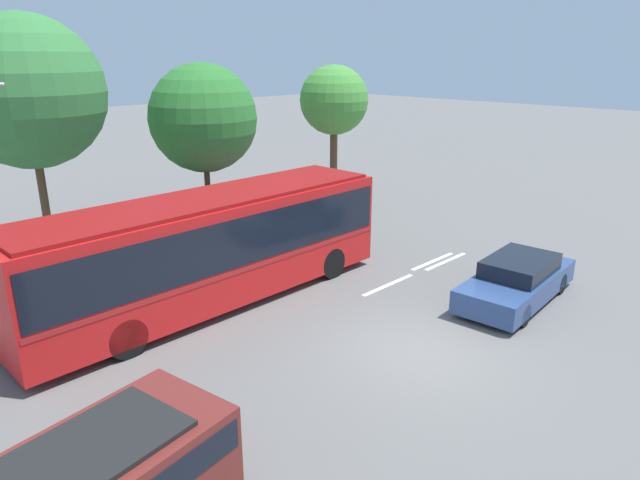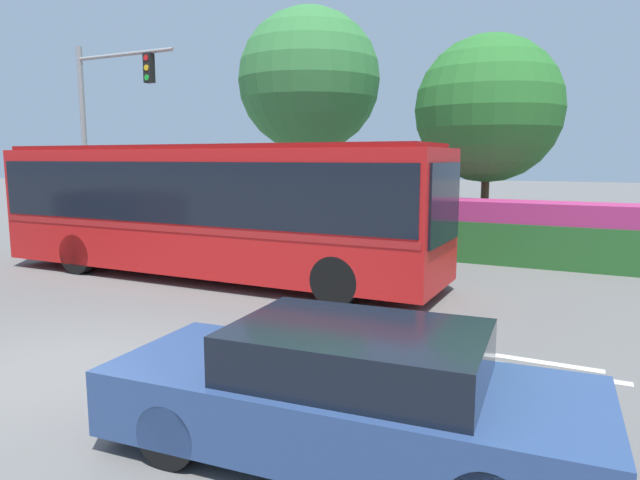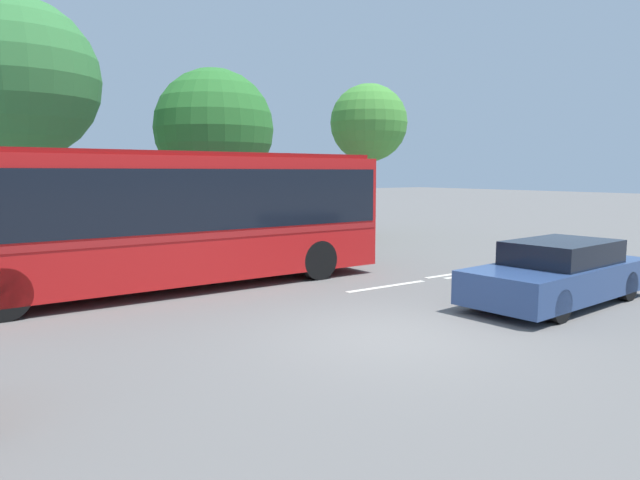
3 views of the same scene
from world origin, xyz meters
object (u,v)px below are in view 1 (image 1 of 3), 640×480
sedan_foreground (517,281)px  street_tree_centre (203,118)px  city_bus (210,244)px  street_tree_left (27,92)px  street_tree_right (334,101)px

sedan_foreground → street_tree_centre: (-1.44, 13.62, 3.72)m
city_bus → street_tree_left: 9.03m
street_tree_right → sedan_foreground: bearing=-112.5°
street_tree_left → street_tree_right: size_ratio=1.28×
street_tree_centre → street_tree_right: street_tree_centre is taller
city_bus → street_tree_right: 13.41m
street_tree_left → city_bus: bearing=-78.6°
sedan_foreground → street_tree_right: street_tree_right is taller
street_tree_centre → street_tree_left: bearing=175.4°
sedan_foreground → street_tree_centre: street_tree_centre is taller
street_tree_right → city_bus: bearing=-151.6°
sedan_foreground → street_tree_centre: size_ratio=0.73×
sedan_foreground → street_tree_right: bearing=-117.1°
city_bus → sedan_foreground: city_bus is taller
city_bus → street_tree_left: street_tree_left is taller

